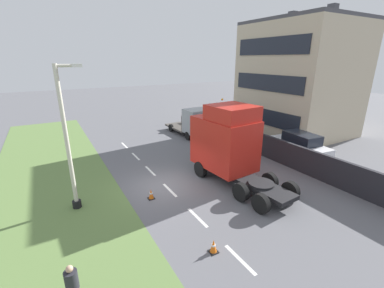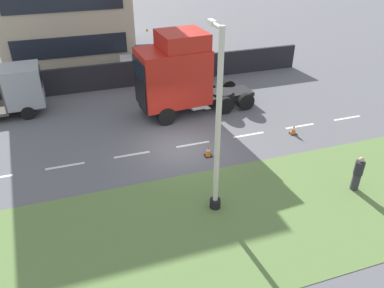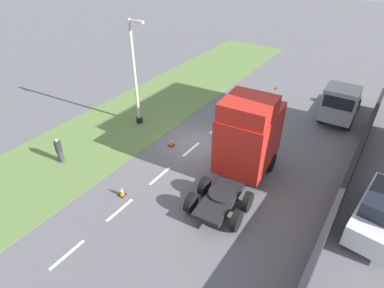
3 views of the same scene
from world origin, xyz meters
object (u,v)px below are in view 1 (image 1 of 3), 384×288
object	(u,v)px
pedestrian	(73,288)
parked_car	(300,147)
traffic_cone_lead	(151,194)
traffic_cone_trailing	(213,246)
lorry_cab	(227,143)
flatbed_truck	(194,122)
lamp_post	(69,149)

from	to	relation	value
pedestrian	parked_car	bearing A→B (deg)	16.69
parked_car	pedestrian	distance (m)	17.29
pedestrian	traffic_cone_lead	world-z (taller)	pedestrian
pedestrian	traffic_cone_trailing	distance (m)	5.14
lorry_cab	parked_car	world-z (taller)	lorry_cab
flatbed_truck	pedestrian	distance (m)	18.88
lorry_cab	lamp_post	xyz separation A→B (m)	(-8.82, 1.08, 0.80)
flatbed_truck	traffic_cone_lead	size ratio (longest dim) A/B	10.28
flatbed_truck	lamp_post	bearing A→B (deg)	32.29
traffic_cone_trailing	lorry_cab	bearing A→B (deg)	48.96
parked_car	traffic_cone_trailing	xyz separation A→B (m)	(-11.45, -5.09, -0.74)
parked_car	traffic_cone_lead	distance (m)	12.12
lorry_cab	traffic_cone_trailing	bearing A→B (deg)	-135.53
lorry_cab	parked_car	size ratio (longest dim) A/B	1.49
lamp_post	parked_car	bearing A→B (deg)	-4.30
pedestrian	traffic_cone_lead	distance (m)	6.77
lorry_cab	flatbed_truck	world-z (taller)	lorry_cab
lamp_post	flatbed_truck	bearing A→B (deg)	34.11
lamp_post	traffic_cone_trailing	world-z (taller)	lamp_post
traffic_cone_lead	traffic_cone_trailing	size ratio (longest dim) A/B	1.00
lamp_post	pedestrian	size ratio (longest dim) A/B	4.45
flatbed_truck	traffic_cone_lead	world-z (taller)	flatbed_truck
flatbed_truck	lamp_post	size ratio (longest dim) A/B	0.82
parked_car	traffic_cone_trailing	world-z (taller)	parked_car
parked_car	lamp_post	xyz separation A→B (m)	(-15.74, 1.19, 2.21)
lorry_cab	traffic_cone_trailing	world-z (taller)	lorry_cab
flatbed_truck	traffic_cone_trailing	bearing A→B (deg)	60.58
flatbed_truck	traffic_cone_trailing	world-z (taller)	flatbed_truck
parked_car	traffic_cone_trailing	bearing A→B (deg)	-149.99
flatbed_truck	parked_car	size ratio (longest dim) A/B	1.22
parked_car	traffic_cone_trailing	size ratio (longest dim) A/B	8.44
traffic_cone_lead	pedestrian	bearing A→B (deg)	-131.44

